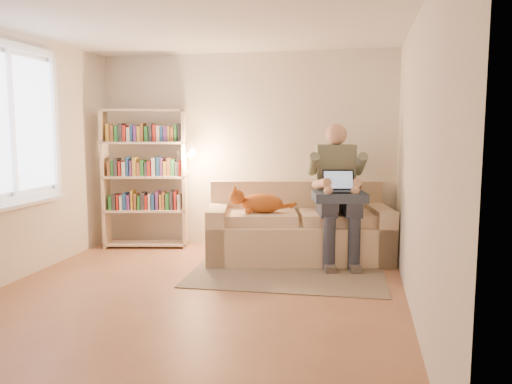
% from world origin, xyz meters
% --- Properties ---
extents(floor, '(4.50, 4.50, 0.00)m').
position_xyz_m(floor, '(0.00, 0.00, 0.00)').
color(floor, '#935F42').
rests_on(floor, ground).
extents(ceiling, '(4.00, 4.50, 0.02)m').
position_xyz_m(ceiling, '(0.00, 0.00, 2.60)').
color(ceiling, white).
rests_on(ceiling, wall_back).
extents(wall_right, '(0.02, 4.50, 2.60)m').
position_xyz_m(wall_right, '(2.00, 0.00, 1.30)').
color(wall_right, silver).
rests_on(wall_right, floor).
extents(wall_back, '(4.00, 0.02, 2.60)m').
position_xyz_m(wall_back, '(0.00, 2.25, 1.30)').
color(wall_back, silver).
rests_on(wall_back, floor).
extents(wall_front, '(4.00, 0.02, 2.60)m').
position_xyz_m(wall_front, '(0.00, -2.25, 1.30)').
color(wall_front, silver).
rests_on(wall_front, floor).
extents(window, '(0.12, 1.52, 1.69)m').
position_xyz_m(window, '(-1.95, 0.20, 1.38)').
color(window, white).
rests_on(window, wall_left).
extents(sofa, '(2.35, 1.42, 0.93)m').
position_xyz_m(sofa, '(0.79, 1.75, 0.34)').
color(sofa, beige).
rests_on(sofa, floor).
extents(person, '(0.60, 0.82, 1.66)m').
position_xyz_m(person, '(1.27, 1.68, 0.92)').
color(person, '#676F5A').
rests_on(person, sofa).
extents(cat, '(0.76, 0.39, 0.29)m').
position_xyz_m(cat, '(0.30, 1.50, 0.72)').
color(cat, orange).
rests_on(cat, sofa).
extents(blanket, '(0.69, 0.60, 0.11)m').
position_xyz_m(blanket, '(1.38, 1.52, 0.82)').
color(blanket, '#2C394E').
rests_on(blanket, person).
extents(laptop, '(0.43, 0.40, 0.31)m').
position_xyz_m(laptop, '(1.38, 1.54, 0.94)').
color(laptop, black).
rests_on(laptop, blanket).
extents(bookshelf, '(1.28, 0.51, 1.87)m').
position_xyz_m(bookshelf, '(-1.29, 1.90, 1.04)').
color(bookshelf, beige).
rests_on(bookshelf, floor).
extents(rug, '(2.17, 1.33, 0.01)m').
position_xyz_m(rug, '(0.77, 0.94, 0.01)').
color(rug, '#7F705C').
rests_on(rug, floor).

